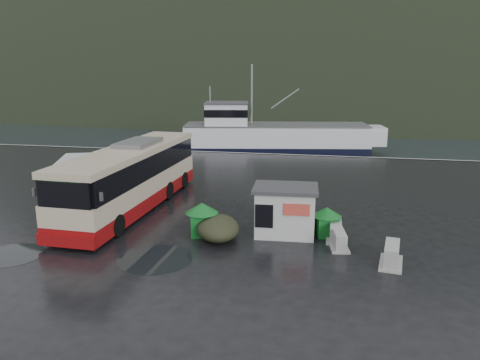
% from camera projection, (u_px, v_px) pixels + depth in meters
% --- Properties ---
extents(ground, '(160.00, 160.00, 0.00)m').
position_uv_depth(ground, '(180.00, 223.00, 23.94)').
color(ground, black).
rests_on(ground, ground).
extents(harbor_water, '(300.00, 180.00, 0.02)m').
position_uv_depth(harbor_water, '(304.00, 95.00, 128.86)').
color(harbor_water, black).
rests_on(harbor_water, ground).
extents(quay_edge, '(160.00, 0.60, 1.50)m').
position_uv_depth(quay_edge, '(247.00, 153.00, 43.02)').
color(quay_edge, '#999993').
rests_on(quay_edge, ground).
extents(headland, '(780.00, 540.00, 570.00)m').
position_uv_depth(headland, '(336.00, 80.00, 260.56)').
color(headland, black).
rests_on(headland, ground).
extents(coach_bus, '(3.74, 13.29, 3.73)m').
position_uv_depth(coach_bus, '(133.00, 208.00, 26.49)').
color(coach_bus, '#BDAB8F').
rests_on(coach_bus, ground).
extents(white_van, '(4.34, 6.94, 2.75)m').
position_uv_depth(white_van, '(79.00, 210.00, 26.13)').
color(white_van, silver).
rests_on(white_van, ground).
extents(waste_bin_left, '(1.41, 1.41, 1.58)m').
position_uv_depth(waste_bin_left, '(202.00, 234.00, 22.37)').
color(waste_bin_left, '#116220').
rests_on(waste_bin_left, ground).
extents(waste_bin_right, '(1.25, 1.25, 1.41)m').
position_uv_depth(waste_bin_right, '(326.00, 236.00, 22.23)').
color(waste_bin_right, '#116220').
rests_on(waste_bin_right, ground).
extents(dome_tent, '(2.58, 3.14, 1.08)m').
position_uv_depth(dome_tent, '(218.00, 239.00, 21.81)').
color(dome_tent, '#2A2D1B').
rests_on(dome_tent, ground).
extents(ticket_kiosk, '(3.13, 2.43, 2.36)m').
position_uv_depth(ticket_kiosk, '(285.00, 234.00, 22.45)').
color(ticket_kiosk, beige).
rests_on(ticket_kiosk, ground).
extents(jersey_barrier_a, '(0.99, 1.65, 0.78)m').
position_uv_depth(jersey_barrier_a, '(339.00, 248.00, 20.75)').
color(jersey_barrier_a, '#999993').
rests_on(jersey_barrier_a, ground).
extents(jersey_barrier_b, '(1.14, 1.87, 0.88)m').
position_uv_depth(jersey_barrier_b, '(391.00, 265.00, 18.99)').
color(jersey_barrier_b, '#999993').
rests_on(jersey_barrier_b, ground).
extents(jersey_barrier_c, '(0.85, 1.68, 0.84)m').
position_uv_depth(jersey_barrier_c, '(335.00, 239.00, 21.75)').
color(jersey_barrier_c, '#999993').
rests_on(jersey_barrier_c, ground).
extents(fishing_trawler, '(23.58, 8.83, 9.22)m').
position_uv_depth(fishing_trawler, '(276.00, 140.00, 50.61)').
color(fishing_trawler, silver).
rests_on(fishing_trawler, ground).
extents(puddles, '(15.25, 11.00, 0.01)m').
position_uv_depth(puddles, '(187.00, 239.00, 21.79)').
color(puddles, black).
rests_on(puddles, ground).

